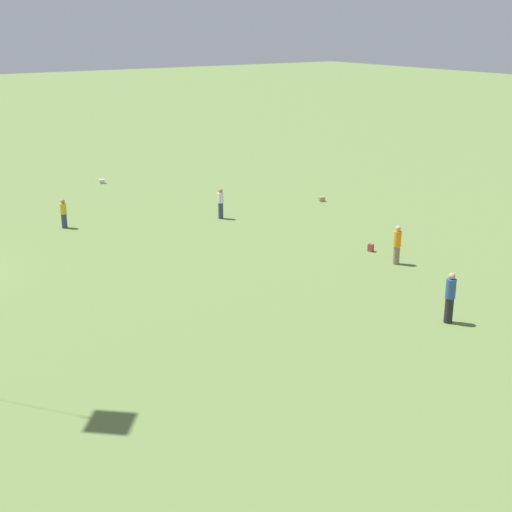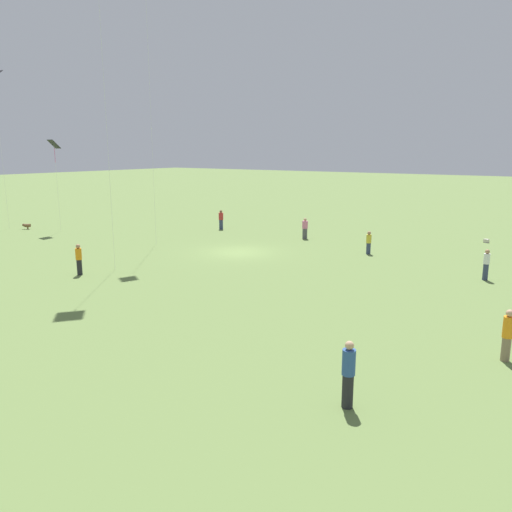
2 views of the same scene
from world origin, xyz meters
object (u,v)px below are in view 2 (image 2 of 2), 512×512
Objects in this scene: person_5 at (348,374)px; dog_0 at (26,225)px; person_3 at (369,243)px; person_6 at (305,229)px; person_4 at (507,335)px; person_10 at (221,220)px; person_2 at (79,259)px; person_9 at (486,264)px; kite_0 at (54,146)px; picnic_bag_2 at (486,241)px.

person_5 reaches higher than dog_0.
person_6 is at bearing -79.93° from person_3.
person_4 is 1.04× the size of person_10.
person_2 is at bearing -3.86° from person_3.
kite_0 is at bearing -71.84° from person_9.
person_5 is (-18.44, 5.08, 0.08)m from person_2.
person_6 reaches higher than picnic_bag_2.
person_5 is (-7.37, 19.61, 0.18)m from person_3.
person_4 is at bearing -139.28° from kite_0.
kite_0 is 18.13× the size of picnic_bag_2.
person_4 is 1.05× the size of person_9.
person_2 is 17.95m from kite_0.
kite_0 reaches higher than person_6.
person_9 is 33.98m from kite_0.
person_5 reaches higher than picnic_bag_2.
kite_0 is (19.11, 8.59, 6.31)m from person_6.
person_2 is 0.23× the size of kite_0.
person_4 is 30.11m from person_10.
person_9 reaches higher than person_6.
person_2 reaches higher than person_6.
person_4 is (-10.39, 13.84, 0.12)m from person_3.
picnic_bag_2 is (4.69, -22.88, -0.76)m from person_4.
picnic_bag_2 is at bearing -19.69° from person_10.
kite_0 is (10.74, 8.57, 6.27)m from person_10.
person_5 is 36.16m from kite_0.
person_10 reaches higher than person_9.
picnic_bag_2 is (1.67, -28.65, -0.83)m from person_5.
person_9 is at bearing 21.94° from person_5.
person_4 reaches higher than person_9.
picnic_bag_2 is (-34.61, -15.95, -0.19)m from dog_0.
person_5 is at bearing -82.13° from person_10.
person_2 is 19.13m from person_5.
person_4 is at bearing 70.33° from person_3.
person_5 is 26.26m from person_6.
person_2 is 28.94m from picnic_bag_2.
person_9 is (-7.78, 2.93, 0.08)m from person_3.
person_2 is 17.92m from person_6.
person_2 reaches higher than dog_0.
person_10 is at bearing 68.07° from person_5.
person_6 is (6.38, -2.76, 0.03)m from person_3.
person_9 is 12.17m from picnic_bag_2.
person_10 is (22.53, -5.67, -0.01)m from person_9.
person_9 is (-14.17, 5.69, 0.05)m from person_6.
person_5 reaches higher than person_4.
person_4 is 37.28m from kite_0.
person_3 is at bearing -72.70° from person_2.
dog_0 is (28.91, 6.91, -0.45)m from person_3.
person_10 is 0.22× the size of kite_0.
person_4 reaches higher than dog_0.
person_2 is 21.47m from person_4.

